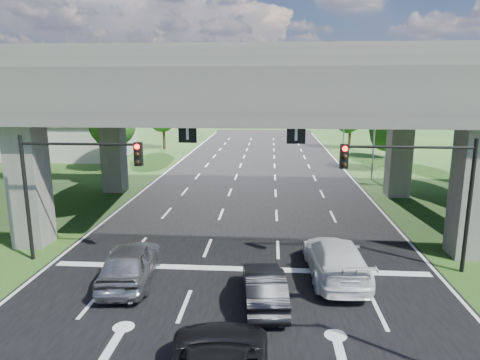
# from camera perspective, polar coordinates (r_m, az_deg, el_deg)

# --- Properties ---
(ground) EXTENTS (160.00, 160.00, 0.00)m
(ground) POSITION_cam_1_polar(r_m,az_deg,el_deg) (16.70, -1.07, -16.71)
(ground) COLOR #1E4014
(ground) RESTS_ON ground
(road) EXTENTS (18.00, 120.00, 0.03)m
(road) POSITION_cam_1_polar(r_m,az_deg,el_deg) (25.89, 0.93, -5.96)
(road) COLOR black
(road) RESTS_ON ground
(overpass) EXTENTS (80.00, 15.00, 10.00)m
(overpass) POSITION_cam_1_polar(r_m,az_deg,el_deg) (26.60, 1.24, 11.84)
(overpass) COLOR #3E3B38
(overpass) RESTS_ON ground
(warehouse) EXTENTS (20.00, 10.00, 4.00)m
(warehouse) POSITION_cam_1_polar(r_m,az_deg,el_deg) (56.94, -24.71, 4.92)
(warehouse) COLOR #9E9E99
(warehouse) RESTS_ON ground
(signal_right) EXTENTS (5.76, 0.54, 6.00)m
(signal_right) POSITION_cam_1_polar(r_m,az_deg,el_deg) (19.99, 22.93, -0.00)
(signal_right) COLOR black
(signal_right) RESTS_ON ground
(signal_left) EXTENTS (5.76, 0.54, 6.00)m
(signal_left) POSITION_cam_1_polar(r_m,az_deg,el_deg) (21.02, -21.84, 0.64)
(signal_left) COLOR black
(signal_left) RESTS_ON ground
(streetlight_far) EXTENTS (3.38, 0.25, 10.00)m
(streetlight_far) POSITION_cam_1_polar(r_m,az_deg,el_deg) (39.61, 17.06, 8.41)
(streetlight_far) COLOR gray
(streetlight_far) RESTS_ON ground
(streetlight_beyond) EXTENTS (3.38, 0.25, 10.00)m
(streetlight_beyond) POSITION_cam_1_polar(r_m,az_deg,el_deg) (55.31, 13.41, 9.52)
(streetlight_beyond) COLOR gray
(streetlight_beyond) RESTS_ON ground
(tree_left_near) EXTENTS (4.50, 4.50, 7.80)m
(tree_left_near) POSITION_cam_1_polar(r_m,az_deg,el_deg) (43.48, -16.64, 7.36)
(tree_left_near) COLOR black
(tree_left_near) RESTS_ON ground
(tree_left_mid) EXTENTS (3.91, 3.90, 6.76)m
(tree_left_mid) POSITION_cam_1_polar(r_m,az_deg,el_deg) (52.05, -16.62, 7.36)
(tree_left_mid) COLOR black
(tree_left_mid) RESTS_ON ground
(tree_left_far) EXTENTS (4.80, 4.80, 8.32)m
(tree_left_far) POSITION_cam_1_polar(r_m,az_deg,el_deg) (58.43, -10.18, 9.09)
(tree_left_far) COLOR black
(tree_left_far) RESTS_ON ground
(tree_right_near) EXTENTS (4.20, 4.20, 7.28)m
(tree_right_near) POSITION_cam_1_polar(r_m,az_deg,el_deg) (44.29, 19.56, 6.83)
(tree_right_near) COLOR black
(tree_right_near) RESTS_ON ground
(tree_right_mid) EXTENTS (3.91, 3.90, 6.76)m
(tree_right_mid) POSITION_cam_1_polar(r_m,az_deg,el_deg) (52.81, 20.43, 7.16)
(tree_right_mid) COLOR black
(tree_right_mid) RESTS_ON ground
(tree_right_far) EXTENTS (4.50, 4.50, 7.80)m
(tree_right_far) POSITION_cam_1_polar(r_m,az_deg,el_deg) (59.63, 14.62, 8.64)
(tree_right_far) COLOR black
(tree_right_far) RESTS_ON ground
(car_silver) EXTENTS (2.52, 5.20, 1.71)m
(car_silver) POSITION_cam_1_polar(r_m,az_deg,el_deg) (18.88, -14.42, -10.59)
(car_silver) COLOR #94969B
(car_silver) RESTS_ON road
(car_dark) EXTENTS (1.91, 4.37, 1.40)m
(car_dark) POSITION_cam_1_polar(r_m,az_deg,el_deg) (16.63, 3.21, -14.03)
(car_dark) COLOR black
(car_dark) RESTS_ON road
(car_white) EXTENTS (2.58, 5.83, 1.66)m
(car_white) POSITION_cam_1_polar(r_m,az_deg,el_deg) (19.20, 12.62, -10.18)
(car_white) COLOR silver
(car_white) RESTS_ON road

